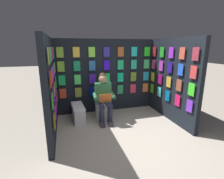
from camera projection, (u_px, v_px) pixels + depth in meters
name	position (u px, v px, depth m)	size (l,w,h in m)	color
ground_plane	(132.00, 147.00, 3.15)	(30.00, 30.00, 0.00)	#B2A899
display_wall_back	(106.00, 76.00, 4.76)	(2.85, 0.14, 2.02)	black
display_wall_left	(172.00, 80.00, 4.19)	(0.14, 1.94, 2.02)	black
display_wall_right	(50.00, 87.00, 3.43)	(0.14, 1.94, 2.02)	black
toilet	(102.00, 105.00, 4.45)	(0.41, 0.56, 0.77)	white
person_reading	(104.00, 97.00, 4.17)	(0.54, 0.70, 1.19)	#286B42
comic_longbox_near	(78.00, 113.00, 4.27)	(0.31, 0.75, 0.38)	silver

